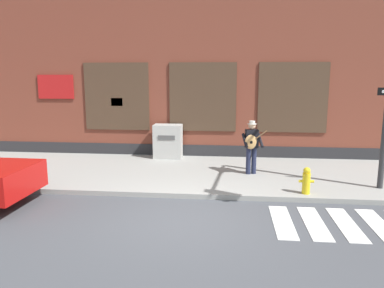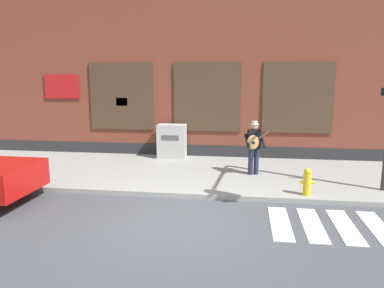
% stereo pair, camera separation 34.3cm
% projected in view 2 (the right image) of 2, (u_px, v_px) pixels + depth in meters
% --- Properties ---
extents(ground_plane, '(160.00, 160.00, 0.00)m').
position_uv_depth(ground_plane, '(179.00, 220.00, 8.28)').
color(ground_plane, '#424449').
extents(sidewalk, '(28.00, 4.62, 0.13)m').
position_uv_depth(sidewalk, '(199.00, 173.00, 11.89)').
color(sidewalk, gray).
rests_on(sidewalk, ground).
extents(building_backdrop, '(28.00, 4.06, 6.82)m').
position_uv_depth(building_backdrop, '(212.00, 68.00, 15.46)').
color(building_backdrop, brown).
rests_on(building_backdrop, ground).
extents(busker, '(0.77, 0.63, 1.65)m').
position_uv_depth(busker, '(254.00, 145.00, 11.34)').
color(busker, '#1E233D').
rests_on(busker, sidewalk).
extents(utility_box, '(1.02, 0.63, 1.23)m').
position_uv_depth(utility_box, '(172.00, 141.00, 13.74)').
color(utility_box, '#ADADA8').
rests_on(utility_box, sidewalk).
extents(fire_hydrant, '(0.38, 0.20, 0.70)m').
position_uv_depth(fire_hydrant, '(307.00, 182.00, 9.49)').
color(fire_hydrant, gold).
rests_on(fire_hydrant, sidewalk).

